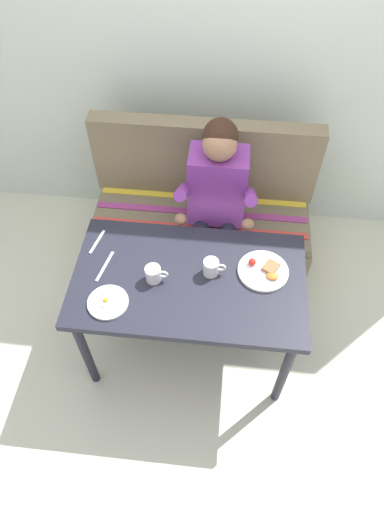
{
  "coord_description": "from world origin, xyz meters",
  "views": [
    {
      "loc": [
        0.16,
        -1.33,
        2.61
      ],
      "look_at": [
        0.0,
        0.15,
        0.72
      ],
      "focal_mm": 31.6,
      "sensor_mm": 36.0,
      "label": 1
    }
  ],
  "objects_px": {
    "person": "(216,197)",
    "coffee_mug_second": "(154,274)",
    "couch": "(201,221)",
    "plate_eggs": "(108,302)",
    "plate_breakfast": "(264,271)",
    "fork": "(97,242)",
    "table": "(189,287)",
    "knife": "(105,266)",
    "coffee_mug": "(211,267)"
  },
  "relations": [
    {
      "from": "person",
      "to": "coffee_mug_second",
      "type": "relative_size",
      "value": 10.27
    },
    {
      "from": "couch",
      "to": "plate_eggs",
      "type": "distance_m",
      "value": 1.11
    },
    {
      "from": "plate_breakfast",
      "to": "fork",
      "type": "relative_size",
      "value": 1.55
    },
    {
      "from": "table",
      "to": "plate_breakfast",
      "type": "bearing_deg",
      "value": 11.53
    },
    {
      "from": "plate_eggs",
      "to": "knife",
      "type": "distance_m",
      "value": 0.23
    },
    {
      "from": "table",
      "to": "knife",
      "type": "height_order",
      "value": "knife"
    },
    {
      "from": "coffee_mug",
      "to": "fork",
      "type": "distance_m",
      "value": 0.65
    },
    {
      "from": "person",
      "to": "coffee_mug",
      "type": "height_order",
      "value": "person"
    },
    {
      "from": "person",
      "to": "knife",
      "type": "bearing_deg",
      "value": -133.89
    },
    {
      "from": "couch",
      "to": "person",
      "type": "distance_m",
      "value": 0.46
    },
    {
      "from": "table",
      "to": "plate_breakfast",
      "type": "height_order",
      "value": "plate_breakfast"
    },
    {
      "from": "plate_breakfast",
      "to": "fork",
      "type": "bearing_deg",
      "value": 173.21
    },
    {
      "from": "table",
      "to": "fork",
      "type": "height_order",
      "value": "fork"
    },
    {
      "from": "couch",
      "to": "coffee_mug_second",
      "type": "bearing_deg",
      "value": -102.49
    },
    {
      "from": "coffee_mug_second",
      "to": "plate_eggs",
      "type": "bearing_deg",
      "value": -140.58
    },
    {
      "from": "coffee_mug_second",
      "to": "fork",
      "type": "height_order",
      "value": "coffee_mug_second"
    },
    {
      "from": "couch",
      "to": "coffee_mug",
      "type": "relative_size",
      "value": 12.2
    },
    {
      "from": "plate_eggs",
      "to": "table",
      "type": "bearing_deg",
      "value": 27.15
    },
    {
      "from": "couch",
      "to": "fork",
      "type": "relative_size",
      "value": 8.47
    },
    {
      "from": "coffee_mug",
      "to": "coffee_mug_second",
      "type": "height_order",
      "value": "coffee_mug"
    },
    {
      "from": "plate_breakfast",
      "to": "knife",
      "type": "xyz_separation_m",
      "value": [
        -0.82,
        -0.05,
        -0.01
      ]
    },
    {
      "from": "plate_breakfast",
      "to": "coffee_mug",
      "type": "xyz_separation_m",
      "value": [
        -0.27,
        -0.03,
        0.04
      ]
    },
    {
      "from": "coffee_mug",
      "to": "knife",
      "type": "height_order",
      "value": "coffee_mug"
    },
    {
      "from": "plate_eggs",
      "to": "coffee_mug_second",
      "type": "xyz_separation_m",
      "value": [
        0.2,
        0.17,
        0.04
      ]
    },
    {
      "from": "table",
      "to": "knife",
      "type": "distance_m",
      "value": 0.45
    },
    {
      "from": "coffee_mug_second",
      "to": "plate_breakfast",
      "type": "bearing_deg",
      "value": 10.68
    },
    {
      "from": "couch",
      "to": "knife",
      "type": "relative_size",
      "value": 7.2
    },
    {
      "from": "person",
      "to": "coffee_mug",
      "type": "xyz_separation_m",
      "value": [
        0.01,
        -0.55,
        0.04
      ]
    },
    {
      "from": "person",
      "to": "plate_breakfast",
      "type": "bearing_deg",
      "value": -61.29
    },
    {
      "from": "table",
      "to": "plate_eggs",
      "type": "bearing_deg",
      "value": -152.85
    },
    {
      "from": "plate_breakfast",
      "to": "coffee_mug",
      "type": "bearing_deg",
      "value": -172.93
    },
    {
      "from": "plate_breakfast",
      "to": "table",
      "type": "bearing_deg",
      "value": -168.47
    },
    {
      "from": "plate_eggs",
      "to": "couch",
      "type": "bearing_deg",
      "value": 68.46
    },
    {
      "from": "table",
      "to": "person",
      "type": "relative_size",
      "value": 0.99
    },
    {
      "from": "plate_eggs",
      "to": "knife",
      "type": "bearing_deg",
      "value": 106.73
    },
    {
      "from": "couch",
      "to": "fork",
      "type": "bearing_deg",
      "value": -132.07
    },
    {
      "from": "knife",
      "to": "fork",
      "type": "bearing_deg",
      "value": 128.73
    },
    {
      "from": "person",
      "to": "couch",
      "type": "bearing_deg",
      "value": 119.37
    },
    {
      "from": "couch",
      "to": "plate_breakfast",
      "type": "xyz_separation_m",
      "value": [
        0.38,
        -0.69,
        0.41
      ]
    },
    {
      "from": "coffee_mug_second",
      "to": "couch",
      "type": "bearing_deg",
      "value": 77.51
    },
    {
      "from": "coffee_mug",
      "to": "coffee_mug_second",
      "type": "relative_size",
      "value": 1.0
    },
    {
      "from": "plate_breakfast",
      "to": "coffee_mug_second",
      "type": "bearing_deg",
      "value": -169.32
    },
    {
      "from": "plate_eggs",
      "to": "coffee_mug_second",
      "type": "distance_m",
      "value": 0.27
    },
    {
      "from": "coffee_mug_second",
      "to": "fork",
      "type": "xyz_separation_m",
      "value": [
        -0.35,
        0.21,
        -0.04
      ]
    },
    {
      "from": "plate_breakfast",
      "to": "plate_eggs",
      "type": "height_order",
      "value": "plate_breakfast"
    },
    {
      "from": "coffee_mug",
      "to": "coffee_mug_second",
      "type": "xyz_separation_m",
      "value": [
        -0.29,
        -0.07,
        -0.0
      ]
    },
    {
      "from": "table",
      "to": "coffee_mug",
      "type": "bearing_deg",
      "value": 21.69
    },
    {
      "from": "coffee_mug_second",
      "to": "knife",
      "type": "distance_m",
      "value": 0.28
    },
    {
      "from": "plate_eggs",
      "to": "plate_breakfast",
      "type": "bearing_deg",
      "value": 19.71
    },
    {
      "from": "person",
      "to": "plate_breakfast",
      "type": "distance_m",
      "value": 0.58
    }
  ]
}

